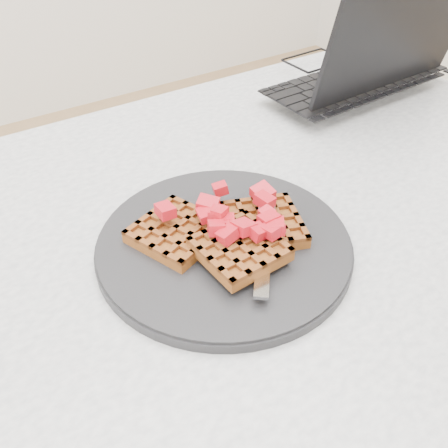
# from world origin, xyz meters

# --- Properties ---
(table) EXTENTS (1.20, 0.80, 0.75)m
(table) POSITION_xyz_m (0.00, 0.00, 0.64)
(table) COLOR silver
(table) RESTS_ON ground
(plate) EXTENTS (0.31, 0.31, 0.02)m
(plate) POSITION_xyz_m (-0.06, -0.04, 0.76)
(plate) COLOR black
(plate) RESTS_ON table
(waffles) EXTENTS (0.21, 0.18, 0.03)m
(waffles) POSITION_xyz_m (-0.06, -0.04, 0.78)
(waffles) COLOR brown
(waffles) RESTS_ON plate
(strawberry_pile) EXTENTS (0.15, 0.15, 0.02)m
(strawberry_pile) POSITION_xyz_m (-0.06, -0.04, 0.80)
(strawberry_pile) COLOR #A00B1A
(strawberry_pile) RESTS_ON waffles
(fork) EXTENTS (0.13, 0.15, 0.02)m
(fork) POSITION_xyz_m (-0.02, -0.07, 0.77)
(fork) COLOR silver
(fork) RESTS_ON plate
(laptop) EXTENTS (0.38, 0.28, 0.26)m
(laptop) POSITION_xyz_m (0.40, 0.23, 0.79)
(laptop) COLOR black
(laptop) RESTS_ON table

